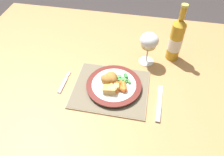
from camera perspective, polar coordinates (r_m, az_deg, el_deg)
The scene contains 12 objects.
ground_plane at distance 1.62m, azimuth -1.44°, elevation -17.72°, with size 6.00×6.00×0.00m, color #383333.
dining_table at distance 1.06m, azimuth -2.10°, elevation -2.02°, with size 1.47×1.09×0.74m.
placemat at distance 0.94m, azimuth -0.35°, elevation -2.83°, with size 0.32×0.27×0.01m.
dinner_plate at distance 0.94m, azimuth 0.49°, elevation -1.97°, with size 0.24×0.24×0.02m.
breaded_croquettes at distance 0.93m, azimuth -0.59°, elevation -0.02°, with size 0.09×0.09×0.04m.
green_beans_pile at distance 0.94m, azimuth 2.53°, elevation -0.30°, with size 0.08×0.06×0.02m.
glazed_carrots at distance 0.91m, azimuth 2.10°, elevation -2.34°, with size 0.06×0.07×0.02m.
fork at distance 0.99m, azimuth -12.50°, elevation -1.37°, with size 0.02×0.13×0.01m.
table_knife at distance 0.91m, azimuth 12.18°, elevation -7.22°, with size 0.02×0.19×0.01m.
wine_glass at distance 1.00m, azimuth 9.67°, elevation 9.31°, with size 0.09×0.09×0.16m.
bottle at distance 1.06m, azimuth 16.37°, elevation 9.62°, with size 0.06×0.06×0.28m.
roast_potatoes at distance 0.89m, azimuth -0.45°, elevation -2.88°, with size 0.07×0.05×0.03m.
Camera 1 is at (0.17, -0.67, 1.46)m, focal length 35.00 mm.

